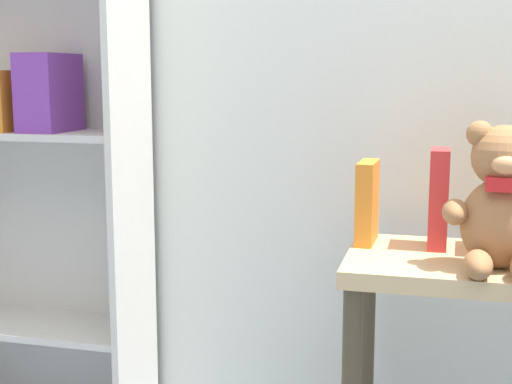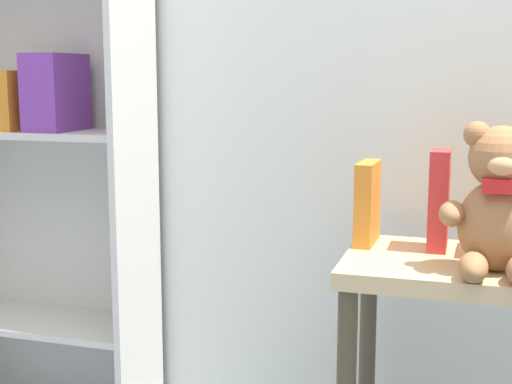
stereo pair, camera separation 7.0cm
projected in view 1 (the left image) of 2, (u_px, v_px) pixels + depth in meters
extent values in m
cube|color=beige|center=(130.00, 136.00, 1.82)|extent=(0.02, 0.25, 1.66)
cube|color=beige|center=(54.00, 131.00, 2.00)|extent=(0.59, 0.02, 1.66)
cube|color=beige|center=(41.00, 325.00, 1.98)|extent=(0.55, 0.23, 0.02)
cube|color=beige|center=(31.00, 134.00, 1.89)|extent=(0.55, 0.23, 0.02)
cube|color=orange|center=(4.00, 101.00, 1.88)|extent=(0.10, 0.18, 0.16)
cube|color=purple|center=(49.00, 93.00, 1.84)|extent=(0.10, 0.18, 0.20)
cylinder|color=#453A29|center=(366.00, 363.00, 1.75)|extent=(0.04, 0.04, 0.57)
ellipsoid|color=#99663D|center=(500.00, 224.00, 1.40)|extent=(0.15, 0.12, 0.18)
sphere|color=#99663D|center=(504.00, 157.00, 1.38)|extent=(0.12, 0.12, 0.12)
sphere|color=#99663D|center=(480.00, 134.00, 1.39)|extent=(0.05, 0.05, 0.05)
ellipsoid|color=tan|center=(506.00, 165.00, 1.33)|extent=(0.05, 0.04, 0.04)
ellipsoid|color=#99663D|center=(455.00, 212.00, 1.41)|extent=(0.05, 0.10, 0.05)
ellipsoid|color=#99663D|center=(478.00, 265.00, 1.34)|extent=(0.05, 0.11, 0.05)
cube|color=red|center=(504.00, 185.00, 1.34)|extent=(0.07, 0.02, 0.03)
cube|color=orange|center=(367.00, 202.00, 1.62)|extent=(0.04, 0.13, 0.19)
cube|color=red|center=(439.00, 199.00, 1.57)|extent=(0.04, 0.10, 0.22)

